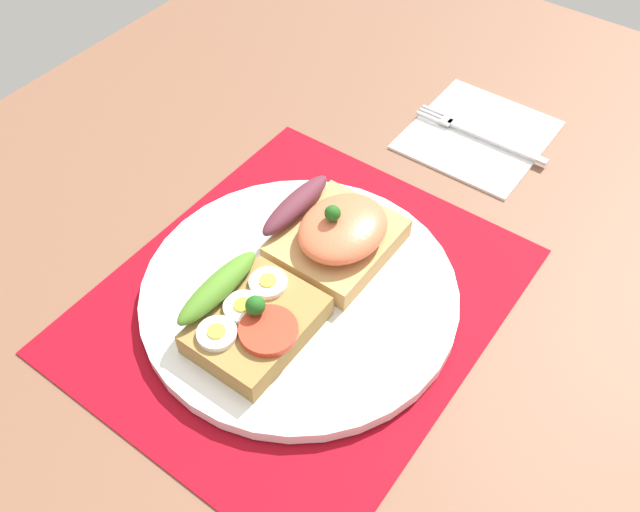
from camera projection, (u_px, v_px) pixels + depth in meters
The scene contains 7 objects.
ground_plane at pixel (300, 311), 61.10cm from camera, with size 120.00×90.00×3.20cm, color brown.
placemat at pixel (300, 299), 59.78cm from camera, with size 36.18×30.78×0.30cm, color maroon.
plate at pixel (300, 293), 59.21cm from camera, with size 27.25×27.25×1.22cm, color white.
sandwich_egg_tomato at pixel (254, 320), 54.66cm from camera, with size 10.31×9.22×4.40cm.
sandwich_salmon at pixel (337, 233), 60.05cm from camera, with size 10.63×10.42×5.99cm.
napkin at pixel (478, 134), 74.21cm from camera, with size 14.90×13.62×0.60cm, color white.
fork at pixel (476, 133), 73.59cm from camera, with size 1.62×15.08×0.32cm.
Camera 1 is at (-28.34, -22.80, 47.77)cm, focal length 38.68 mm.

